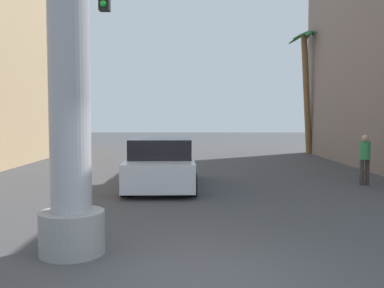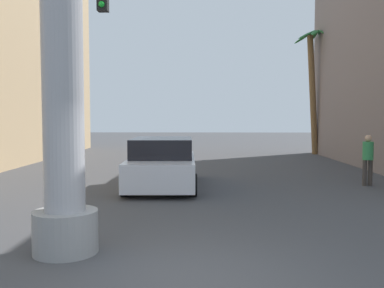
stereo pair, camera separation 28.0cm
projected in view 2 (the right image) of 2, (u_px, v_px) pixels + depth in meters
name	position (u px, v px, depth m)	size (l,w,h in m)	color
ground_plane	(194.00, 178.00, 15.66)	(92.02, 92.02, 0.00)	#424244
car_lead	(162.00, 164.00, 13.63)	(2.27, 4.77, 1.56)	black
palm_tree_far_right	(314.00, 76.00, 25.19)	(2.58, 2.68, 7.35)	brown
pedestrian_mid_right	(368.00, 156.00, 13.84)	(0.40, 0.40, 1.65)	#3F3833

